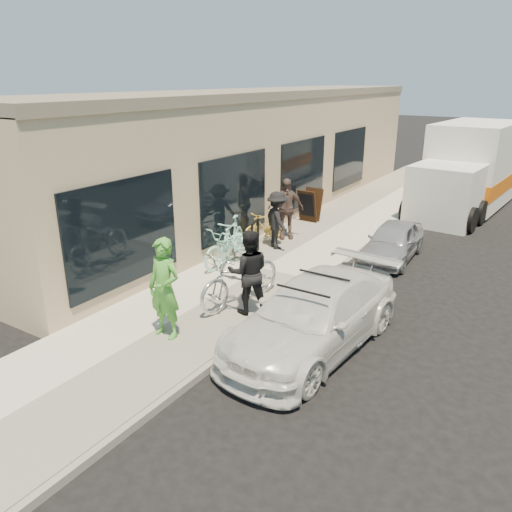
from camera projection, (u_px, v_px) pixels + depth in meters
The scene contains 17 objects.
ground at pixel (269, 348), 9.02m from camera, with size 120.00×120.00×0.00m, color black.
sidewalk at pixel (262, 271), 12.39m from camera, with size 3.00×34.00×0.15m, color beige.
curb at pixel (318, 284), 11.61m from camera, with size 0.12×34.00×0.13m, color gray.
storefront at pixel (258, 153), 17.30m from camera, with size 3.60×20.00×4.22m.
bike_rack at pixel (255, 234), 13.18m from camera, with size 0.24×0.63×0.92m.
sandwich_board at pixel (310, 205), 16.24m from camera, with size 0.67×0.67×1.05m.
sedan_white at pixel (314, 316), 8.85m from camera, with size 2.12×4.42×1.28m.
sedan_silver at pixel (393, 241), 13.28m from camera, with size 1.18×2.93×1.00m, color #A3A3A9.
moving_truck at pixel (468, 172), 18.08m from camera, with size 2.84×6.44×3.08m.
tandem_bike at pixel (241, 277), 10.26m from camera, with size 0.77×2.21×1.16m, color silver.
woman_rider at pixel (164, 289), 8.84m from camera, with size 0.68×0.44×1.86m, color green.
man_standing at pixel (249, 272), 9.78m from camera, with size 0.83×0.65×1.71m, color black.
cruiser_bike_a at pixel (232, 238), 12.93m from camera, with size 0.50×1.77×1.07m, color #9AE6D7.
cruiser_bike_b at pixel (231, 246), 12.45m from camera, with size 0.66×1.91×1.00m, color #9AE6D7.
cruiser_bike_c at pixel (264, 227), 14.14m from camera, with size 0.44×1.56×0.94m, color gold.
bystander_a at pixel (277, 220), 13.58m from camera, with size 1.02×0.59×1.58m, color black.
bystander_b at pixel (286, 209), 14.40m from camera, with size 1.04×0.43×1.77m, color brown.
Camera 1 is at (4.06, -6.82, 4.61)m, focal length 35.00 mm.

